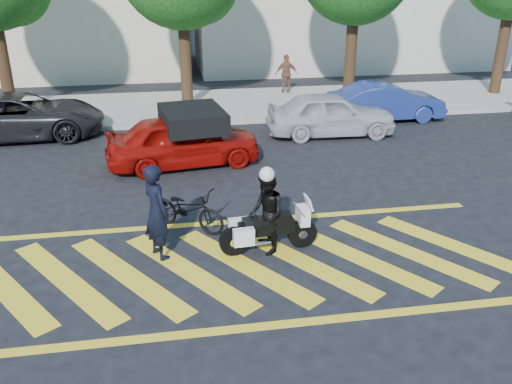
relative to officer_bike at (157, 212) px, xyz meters
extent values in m
plane|color=black|center=(1.11, -0.66, -0.96)|extent=(90.00, 90.00, 0.00)
cube|color=#9E998E|center=(1.11, 11.34, -0.89)|extent=(60.00, 5.00, 0.15)
cube|color=yellow|center=(-2.79, -0.66, -0.96)|extent=(2.43, 3.21, 0.01)
cube|color=yellow|center=(-1.69, -0.66, -0.96)|extent=(2.43, 3.21, 0.01)
cube|color=yellow|center=(-0.59, -0.66, -0.96)|extent=(2.43, 3.21, 0.01)
cube|color=yellow|center=(0.51, -0.66, -0.96)|extent=(2.43, 3.21, 0.01)
cube|color=yellow|center=(1.61, -0.66, -0.96)|extent=(2.43, 3.21, 0.01)
cube|color=yellow|center=(2.71, -0.66, -0.96)|extent=(2.43, 3.21, 0.01)
cube|color=yellow|center=(3.81, -0.66, -0.96)|extent=(2.43, 3.21, 0.01)
cube|color=yellow|center=(4.91, -0.66, -0.96)|extent=(2.43, 3.21, 0.01)
cube|color=yellow|center=(6.01, -0.66, -0.96)|extent=(2.43, 3.21, 0.01)
cube|color=yellow|center=(1.11, -2.56, -0.96)|extent=(12.00, 0.20, 0.01)
cube|color=yellow|center=(1.11, 1.24, -0.96)|extent=(12.00, 0.20, 0.01)
cylinder|color=black|center=(-5.39, 11.34, 1.04)|extent=(0.44, 0.44, 4.00)
cylinder|color=black|center=(1.11, 11.34, 1.04)|extent=(0.44, 0.44, 4.00)
cylinder|color=black|center=(7.61, 11.34, 1.04)|extent=(0.44, 0.44, 4.00)
cylinder|color=black|center=(14.11, 11.34, 1.04)|extent=(0.44, 0.44, 4.00)
imported|color=black|center=(0.00, 0.00, 0.00)|extent=(0.74, 0.84, 1.92)
imported|color=black|center=(0.61, 1.07, -0.49)|extent=(1.83, 1.56, 0.94)
cylinder|color=black|center=(1.46, -0.21, -0.66)|extent=(0.61, 0.17, 0.60)
cylinder|color=silver|center=(1.46, -0.21, -0.66)|extent=(0.19, 0.16, 0.18)
cylinder|color=black|center=(2.86, -0.10, -0.66)|extent=(0.61, 0.17, 0.60)
cylinder|color=silver|center=(2.86, -0.10, -0.66)|extent=(0.19, 0.16, 0.18)
cube|color=black|center=(2.12, -0.16, -0.44)|extent=(1.15, 0.32, 0.27)
cube|color=black|center=(2.39, -0.13, -0.26)|extent=(0.43, 0.30, 0.20)
cube|color=black|center=(1.89, -0.17, -0.27)|extent=(0.52, 0.35, 0.11)
cube|color=silver|center=(2.86, -0.10, -0.26)|extent=(0.23, 0.39, 0.36)
cube|color=silver|center=(1.58, 0.04, -0.46)|extent=(0.42, 0.19, 0.34)
cube|color=silver|center=(1.62, -0.43, -0.46)|extent=(0.42, 0.19, 0.34)
imported|color=black|center=(2.12, -0.15, -0.13)|extent=(0.69, 0.86, 1.66)
imported|color=#920B06|center=(0.70, 5.08, -0.23)|extent=(4.48, 2.32, 1.46)
imported|color=black|center=(-4.39, 8.54, -0.24)|extent=(5.33, 2.66, 1.45)
imported|color=#B5B4B9|center=(5.61, 7.14, -0.25)|extent=(4.27, 1.87, 1.43)
imported|color=navy|center=(8.09, 8.54, -0.29)|extent=(4.10, 1.43, 1.35)
imported|color=brown|center=(5.35, 12.79, -0.02)|extent=(0.95, 0.43, 1.59)
camera|label=1|loc=(0.35, -9.55, 4.48)|focal=38.00mm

